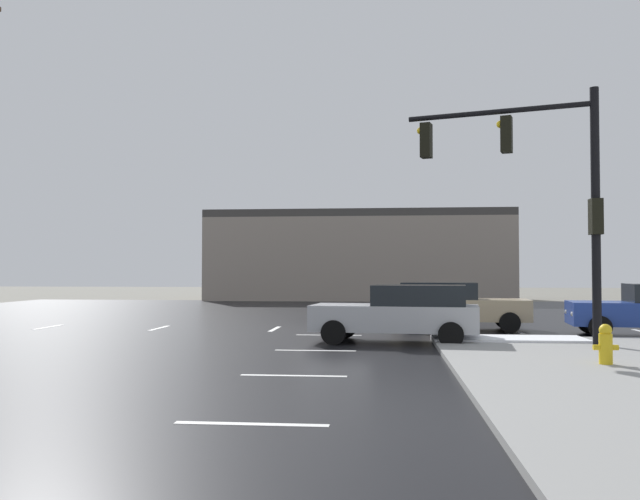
% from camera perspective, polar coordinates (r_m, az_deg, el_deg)
% --- Properties ---
extents(ground_plane, '(120.00, 120.00, 0.00)m').
position_cam_1_polar(ground_plane, '(22.69, 1.17, -6.80)').
color(ground_plane, slate).
extents(road_asphalt, '(44.00, 44.00, 0.02)m').
position_cam_1_polar(road_asphalt, '(22.69, 1.17, -6.78)').
color(road_asphalt, black).
rests_on(road_asphalt, ground_plane).
extents(snow_strip_curbside, '(4.00, 1.60, 0.06)m').
position_cam_1_polar(snow_strip_curbside, '(18.92, 15.63, -7.22)').
color(snow_strip_curbside, white).
rests_on(snow_strip_curbside, sidewalk_corner).
extents(lane_markings, '(36.15, 36.15, 0.01)m').
position_cam_1_polar(lane_markings, '(21.26, 4.15, -7.07)').
color(lane_markings, silver).
rests_on(lane_markings, road_asphalt).
extents(traffic_signal_mast, '(4.73, 1.65, 6.46)m').
position_cam_1_polar(traffic_signal_mast, '(18.34, 18.27, 5.87)').
color(traffic_signal_mast, black).
rests_on(traffic_signal_mast, sidewalk_corner).
extents(fire_hydrant, '(0.48, 0.26, 0.79)m').
position_cam_1_polar(fire_hydrant, '(14.57, 23.02, -7.34)').
color(fire_hydrant, gold).
rests_on(fire_hydrant, sidewalk_corner).
extents(strip_building_background, '(20.34, 8.00, 6.03)m').
position_cam_1_polar(strip_building_background, '(47.22, 3.34, -0.54)').
color(strip_building_background, gray).
rests_on(strip_building_background, ground_plane).
extents(sedan_silver, '(4.68, 2.42, 1.58)m').
position_cam_1_polar(sedan_silver, '(18.60, 6.87, -5.25)').
color(sedan_silver, '#B7BABF').
rests_on(sedan_silver, road_asphalt).
extents(sedan_tan, '(4.64, 2.30, 1.58)m').
position_cam_1_polar(sedan_tan, '(22.95, 11.26, -4.57)').
color(sedan_tan, tan).
rests_on(sedan_tan, road_asphalt).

